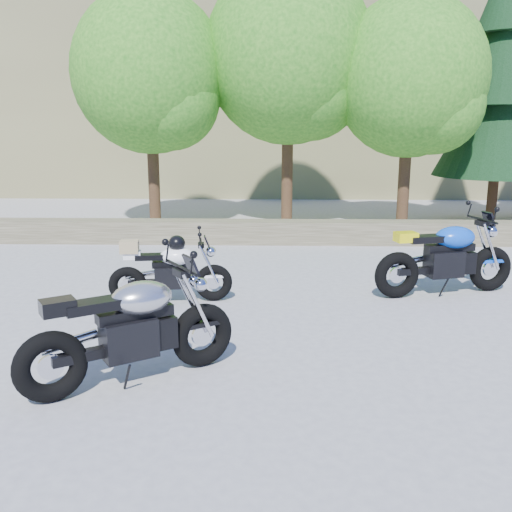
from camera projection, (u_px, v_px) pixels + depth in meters
The scene contains 10 objects.
ground at pixel (238, 331), 7.28m from camera, with size 90.00×90.00×0.00m, color gray.
stone_wall at pixel (253, 232), 12.58m from camera, with size 22.00×0.55×0.50m, color brown.
hillside at pixel (318, 36), 32.76m from camera, with size 80.00×30.00×15.00m, color #706845.
tree_decid_left at pixel (154, 78), 13.47m from camera, with size 3.67×3.67×5.62m.
tree_decid_mid at pixel (293, 61), 13.68m from camera, with size 4.08×4.08×6.24m.
tree_decid_right at pixel (415, 83), 13.14m from camera, with size 3.54×3.54×5.41m.
conifer_near at pixel (503, 79), 14.26m from camera, with size 3.17×3.17×7.06m.
silver_bike at pixel (132, 330), 5.72m from camera, with size 2.01×1.40×1.15m.
white_bike at pixel (170, 270), 8.34m from camera, with size 1.81×0.57×1.00m.
blue_bike at pixel (446, 258), 8.72m from camera, with size 2.28×0.90×1.17m.
Camera 1 is at (0.42, -6.86, 2.58)m, focal length 40.00 mm.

